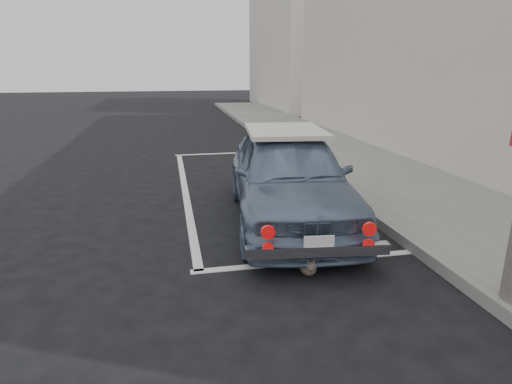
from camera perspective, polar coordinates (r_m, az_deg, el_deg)
ground at (r=5.68m, az=1.16°, el=-7.51°), size 80.00×80.00×0.00m
sidewalk at (r=8.59m, az=19.32°, el=0.41°), size 2.80×40.00×0.15m
shop_building at (r=11.82m, az=29.72°, el=20.11°), size 3.50×18.00×7.00m
building_far at (r=26.22m, az=5.31°, el=19.98°), size 3.50×10.00×8.00m
pline_rear at (r=5.37m, az=7.65°, el=-9.08°), size 3.00×0.12×0.01m
pline_front at (r=11.90m, az=-3.45°, el=5.19°), size 3.00×0.12×0.01m
pline_side at (r=8.38m, az=-9.44°, el=0.24°), size 0.12×7.00×0.01m
retro_coupe at (r=6.51m, az=4.37°, el=2.21°), size 2.13×4.31×1.41m
cat at (r=5.00m, az=6.99°, el=-9.70°), size 0.23×0.45×0.24m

